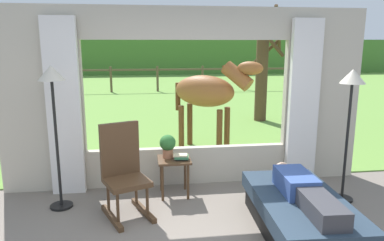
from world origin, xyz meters
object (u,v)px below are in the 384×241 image
at_px(book_stack, 181,157).
at_px(pasture_tree, 263,70).
at_px(recliner_sofa, 299,214).
at_px(side_table, 174,165).
at_px(horse, 208,92).
at_px(floor_lamp_left, 53,94).
at_px(floor_lamp_right, 351,96).
at_px(reclining_person, 303,190).
at_px(rocking_chair, 124,171).
at_px(potted_plant, 168,145).

height_order(book_stack, pasture_tree, pasture_tree).
bearing_deg(recliner_sofa, side_table, 139.14).
bearing_deg(book_stack, recliner_sofa, -44.27).
bearing_deg(horse, recliner_sofa, 46.81).
xyz_separation_m(recliner_sofa, pasture_tree, (1.49, 5.79, 1.17)).
height_order(floor_lamp_left, floor_lamp_right, floor_lamp_left).
bearing_deg(floor_lamp_right, reclining_person, -139.90).
bearing_deg(pasture_tree, floor_lamp_right, -96.26).
bearing_deg(book_stack, floor_lamp_right, -10.91).
relative_size(floor_lamp_right, pasture_tree, 0.58).
distance_m(side_table, book_stack, 0.18).
bearing_deg(pasture_tree, horse, -127.01).
distance_m(floor_lamp_right, pasture_tree, 5.08).
height_order(floor_lamp_right, horse, horse).
height_order(rocking_chair, potted_plant, rocking_chair).
xyz_separation_m(potted_plant, horse, (0.91, 1.96, 0.45)).
relative_size(recliner_sofa, potted_plant, 5.44).
height_order(potted_plant, pasture_tree, pasture_tree).
distance_m(side_table, potted_plant, 0.29).
bearing_deg(side_table, horse, 67.74).
distance_m(recliner_sofa, rocking_chair, 2.08).
distance_m(recliner_sofa, pasture_tree, 6.09).
distance_m(recliner_sofa, book_stack, 1.68).
bearing_deg(potted_plant, book_stack, -35.94).
bearing_deg(potted_plant, floor_lamp_right, -13.10).
bearing_deg(side_table, floor_lamp_left, -172.49).
bearing_deg(floor_lamp_left, recliner_sofa, -20.44).
distance_m(reclining_person, pasture_tree, 6.09).
height_order(rocking_chair, pasture_tree, pasture_tree).
bearing_deg(floor_lamp_right, floor_lamp_left, 175.66).
height_order(side_table, book_stack, book_stack).
height_order(floor_lamp_right, pasture_tree, pasture_tree).
bearing_deg(book_stack, reclining_person, -45.49).
distance_m(book_stack, floor_lamp_left, 1.80).
distance_m(rocking_chair, book_stack, 0.85).
distance_m(side_table, floor_lamp_right, 2.46).
bearing_deg(recliner_sofa, floor_lamp_left, 162.39).
height_order(recliner_sofa, floor_lamp_left, floor_lamp_left).
distance_m(recliner_sofa, floor_lamp_right, 1.68).
bearing_deg(pasture_tree, reclining_person, -104.32).
xyz_separation_m(reclining_person, book_stack, (-1.18, 1.20, 0.04)).
height_order(rocking_chair, floor_lamp_right, floor_lamp_right).
bearing_deg(reclining_person, horse, 100.50).
relative_size(side_table, floor_lamp_left, 0.29).
height_order(side_table, floor_lamp_left, floor_lamp_left).
xyz_separation_m(potted_plant, book_stack, (0.17, -0.12, -0.14)).
xyz_separation_m(rocking_chair, pasture_tree, (3.41, 5.05, 0.84)).
bearing_deg(reclining_person, floor_lamp_right, 42.93).
bearing_deg(horse, pasture_tree, -178.00).
distance_m(reclining_person, rocking_chair, 2.07).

